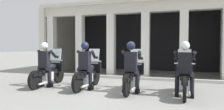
# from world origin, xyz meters

# --- Properties ---
(ground_plane) EXTENTS (80.00, 80.00, 0.00)m
(ground_plane) POSITION_xyz_m (0.00, 3.00, 0.00)
(ground_plane) COLOR gray
(station_building) EXTENTS (9.26, 3.93, 3.55)m
(station_building) POSITION_xyz_m (-0.12, 4.66, 2.17)
(station_building) COLOR black
(station_building) RESTS_ON ground
(kerb_strip) EXTENTS (8.76, 0.24, 0.12)m
(kerb_strip) POSITION_xyz_m (-0.12, 2.25, 0.06)
(kerb_strip) COLOR #B7B5AD
(kerb_strip) RESTS_ON ground
(motorcycle_far_left) EXTENTS (0.62, 2.04, 1.35)m
(motorcycle_far_left) POSITION_xyz_m (-2.34, -0.15, 0.50)
(motorcycle_far_left) COLOR black
(motorcycle_far_left) RESTS_ON ground
(police_officer_far_left) EXTENTS (0.63, 0.61, 1.58)m
(police_officer_far_left) POSITION_xyz_m (-2.34, -0.43, 0.94)
(police_officer_far_left) COLOR black
(police_officer_far_left) RESTS_ON ground
(motorcycle_center_left) EXTENTS (0.62, 2.04, 1.35)m
(motorcycle_center_left) POSITION_xyz_m (-0.78, -0.13, 0.50)
(motorcycle_center_left) COLOR black
(motorcycle_center_left) RESTS_ON ground
(police_officer_center_left) EXTENTS (0.63, 0.61, 1.58)m
(police_officer_center_left) POSITION_xyz_m (-0.78, -0.42, 0.94)
(police_officer_center_left) COLOR black
(police_officer_center_left) RESTS_ON ground
(motorcycle_center_right) EXTENTS (0.62, 2.04, 1.35)m
(motorcycle_center_right) POSITION_xyz_m (0.78, -0.14, 0.50)
(motorcycle_center_right) COLOR black
(motorcycle_center_right) RESTS_ON ground
(police_officer_center_right) EXTENTS (0.63, 0.61, 1.58)m
(police_officer_center_right) POSITION_xyz_m (0.78, -0.42, 0.94)
(police_officer_center_right) COLOR black
(police_officer_center_right) RESTS_ON ground
(motorcycle_far_right) EXTENTS (0.62, 2.04, 1.35)m
(motorcycle_far_right) POSITION_xyz_m (2.34, -0.20, 0.50)
(motorcycle_far_right) COLOR black
(motorcycle_far_right) RESTS_ON ground
(police_officer_far_right) EXTENTS (0.63, 0.61, 1.58)m
(police_officer_far_right) POSITION_xyz_m (2.34, -0.49, 0.94)
(police_officer_far_right) COLOR black
(police_officer_far_right) RESTS_ON ground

